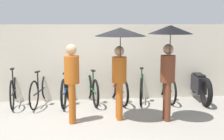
# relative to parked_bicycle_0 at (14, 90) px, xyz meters

# --- Properties ---
(ground_plane) EXTENTS (30.00, 30.00, 0.00)m
(ground_plane) POSITION_rel_parked_bicycle_0_xyz_m (2.03, -1.82, -0.39)
(ground_plane) COLOR gray
(back_wall) EXTENTS (12.96, 0.12, 2.07)m
(back_wall) POSITION_rel_parked_bicycle_0_xyz_m (2.03, 0.35, 0.65)
(back_wall) COLOR beige
(back_wall) RESTS_ON ground
(parked_bicycle_0) EXTENTS (0.44, 1.76, 0.99)m
(parked_bicycle_0) POSITION_rel_parked_bicycle_0_xyz_m (0.00, 0.00, 0.00)
(parked_bicycle_0) COLOR black
(parked_bicycle_0) RESTS_ON ground
(parked_bicycle_1) EXTENTS (0.49, 1.78, 1.11)m
(parked_bicycle_1) POSITION_rel_parked_bicycle_0_xyz_m (0.68, -0.05, -0.00)
(parked_bicycle_1) COLOR black
(parked_bicycle_1) RESTS_ON ground
(parked_bicycle_2) EXTENTS (0.44, 1.74, 0.97)m
(parked_bicycle_2) POSITION_rel_parked_bicycle_0_xyz_m (1.35, -0.08, -0.00)
(parked_bicycle_2) COLOR black
(parked_bicycle_2) RESTS_ON ground
(parked_bicycle_3) EXTENTS (0.44, 1.67, 1.10)m
(parked_bicycle_3) POSITION_rel_parked_bicycle_0_xyz_m (2.03, -0.04, -0.01)
(parked_bicycle_3) COLOR black
(parked_bicycle_3) RESTS_ON ground
(parked_bicycle_4) EXTENTS (0.50, 1.73, 1.03)m
(parked_bicycle_4) POSITION_rel_parked_bicycle_0_xyz_m (2.70, -0.05, 0.00)
(parked_bicycle_4) COLOR black
(parked_bicycle_4) RESTS_ON ground
(parked_bicycle_5) EXTENTS (0.56, 1.66, 1.02)m
(parked_bicycle_5) POSITION_rel_parked_bicycle_0_xyz_m (3.38, -0.03, -0.01)
(parked_bicycle_5) COLOR black
(parked_bicycle_5) RESTS_ON ground
(parked_bicycle_6) EXTENTS (0.44, 1.71, 1.03)m
(parked_bicycle_6) POSITION_rel_parked_bicycle_0_xyz_m (4.06, 0.00, -0.02)
(parked_bicycle_6) COLOR black
(parked_bicycle_6) RESTS_ON ground
(pedestrian_leading) EXTENTS (0.32, 0.32, 1.69)m
(pedestrian_leading) POSITION_rel_parked_bicycle_0_xyz_m (1.53, -1.63, 0.60)
(pedestrian_leading) COLOR #B25619
(pedestrian_leading) RESTS_ON ground
(pedestrian_center) EXTENTS (1.09, 1.09, 2.03)m
(pedestrian_center) POSITION_rel_parked_bicycle_0_xyz_m (2.56, -1.61, 1.25)
(pedestrian_center) COLOR #B25619
(pedestrian_center) RESTS_ON ground
(pedestrian_trailing) EXTENTS (0.94, 0.94, 2.08)m
(pedestrian_trailing) POSITION_rel_parked_bicycle_0_xyz_m (3.59, -1.80, 1.21)
(pedestrian_trailing) COLOR brown
(pedestrian_trailing) RESTS_ON ground
(motorcycle) EXTENTS (0.58, 2.07, 0.94)m
(motorcycle) POSITION_rel_parked_bicycle_0_xyz_m (4.96, -0.10, 0.02)
(motorcycle) COLOR black
(motorcycle) RESTS_ON ground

